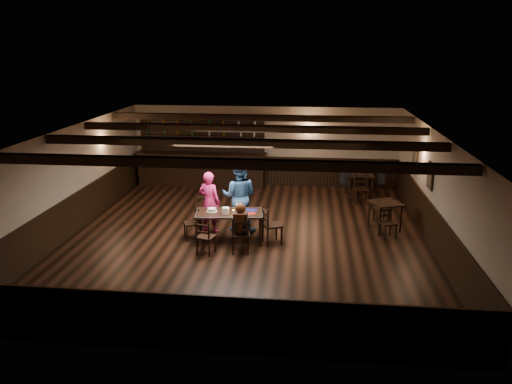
# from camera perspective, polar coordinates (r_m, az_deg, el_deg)

# --- Properties ---
(ground) EXTENTS (10.00, 10.00, 0.00)m
(ground) POSITION_cam_1_polar(r_m,az_deg,el_deg) (12.66, -1.06, -5.16)
(ground) COLOR black
(ground) RESTS_ON ground
(room_shell) EXTENTS (9.02, 10.02, 2.71)m
(room_shell) POSITION_cam_1_polar(r_m,az_deg,el_deg) (12.16, -1.03, 2.58)
(room_shell) COLOR beige
(room_shell) RESTS_ON ground
(dining_table) EXTENTS (1.71, 0.99, 0.75)m
(dining_table) POSITION_cam_1_polar(r_m,az_deg,el_deg) (12.18, -3.07, -2.67)
(dining_table) COLOR black
(dining_table) RESTS_ON ground
(chair_near_left) EXTENTS (0.46, 0.45, 0.81)m
(chair_near_left) POSITION_cam_1_polar(r_m,az_deg,el_deg) (11.53, -5.93, -4.92)
(chair_near_left) COLOR black
(chair_near_left) RESTS_ON ground
(chair_near_right) EXTENTS (0.44, 0.42, 0.87)m
(chair_near_right) POSITION_cam_1_polar(r_m,az_deg,el_deg) (11.51, -1.78, -4.70)
(chair_near_right) COLOR black
(chair_near_right) RESTS_ON ground
(chair_end_left) EXTENTS (0.48, 0.49, 0.81)m
(chair_end_left) POSITION_cam_1_polar(r_m,az_deg,el_deg) (12.53, -7.08, -3.21)
(chair_end_left) COLOR black
(chair_end_left) RESTS_ON ground
(chair_end_right) EXTENTS (0.56, 0.57, 0.94)m
(chair_end_right) POSITION_cam_1_polar(r_m,az_deg,el_deg) (12.06, 1.49, -3.49)
(chair_end_right) COLOR black
(chair_end_right) RESTS_ON ground
(chair_far_pushed) EXTENTS (0.52, 0.52, 0.83)m
(chair_far_pushed) POSITION_cam_1_polar(r_m,az_deg,el_deg) (13.50, -6.04, -1.68)
(chair_far_pushed) COLOR black
(chair_far_pushed) RESTS_ON ground
(woman_pink) EXTENTS (0.67, 0.54, 1.60)m
(woman_pink) POSITION_cam_1_polar(r_m,az_deg,el_deg) (12.82, -5.35, -1.15)
(woman_pink) COLOR #F82362
(woman_pink) RESTS_ON ground
(man_blue) EXTENTS (0.95, 0.76, 1.88)m
(man_blue) POSITION_cam_1_polar(r_m,az_deg,el_deg) (12.79, -1.94, -0.48)
(man_blue) COLOR navy
(man_blue) RESTS_ON ground
(seated_person) EXTENTS (0.32, 0.48, 0.78)m
(seated_person) POSITION_cam_1_polar(r_m,az_deg,el_deg) (11.46, -1.79, -3.19)
(seated_person) COLOR black
(seated_person) RESTS_ON ground
(cake) EXTENTS (0.26, 0.26, 0.09)m
(cake) POSITION_cam_1_polar(r_m,az_deg,el_deg) (12.23, -5.07, -2.07)
(cake) COLOR white
(cake) RESTS_ON dining_table
(plate_stack_a) EXTENTS (0.16, 0.16, 0.15)m
(plate_stack_a) POSITION_cam_1_polar(r_m,az_deg,el_deg) (12.05, -3.52, -2.12)
(plate_stack_a) COLOR white
(plate_stack_a) RESTS_ON dining_table
(plate_stack_b) EXTENTS (0.17, 0.17, 0.20)m
(plate_stack_b) POSITION_cam_1_polar(r_m,az_deg,el_deg) (12.13, -1.92, -1.85)
(plate_stack_b) COLOR white
(plate_stack_b) RESTS_ON dining_table
(tea_light) EXTENTS (0.04, 0.04, 0.06)m
(tea_light) POSITION_cam_1_polar(r_m,az_deg,el_deg) (12.20, -2.59, -2.14)
(tea_light) COLOR #A5A8AD
(tea_light) RESTS_ON dining_table
(salt_shaker) EXTENTS (0.04, 0.04, 0.09)m
(salt_shaker) POSITION_cam_1_polar(r_m,az_deg,el_deg) (12.01, -1.45, -2.31)
(salt_shaker) COLOR silver
(salt_shaker) RESTS_ON dining_table
(pepper_shaker) EXTENTS (0.04, 0.04, 0.10)m
(pepper_shaker) POSITION_cam_1_polar(r_m,az_deg,el_deg) (12.06, -1.22, -2.21)
(pepper_shaker) COLOR #A5A8AD
(pepper_shaker) RESTS_ON dining_table
(drink_glass) EXTENTS (0.07, 0.07, 0.11)m
(drink_glass) POSITION_cam_1_polar(r_m,az_deg,el_deg) (12.29, -1.59, -1.84)
(drink_glass) COLOR silver
(drink_glass) RESTS_ON dining_table
(menu_red) EXTENTS (0.38, 0.34, 0.00)m
(menu_red) POSITION_cam_1_polar(r_m,az_deg,el_deg) (12.04, -0.78, -2.47)
(menu_red) COLOR maroon
(menu_red) RESTS_ON dining_table
(menu_blue) EXTENTS (0.30, 0.22, 0.00)m
(menu_blue) POSITION_cam_1_polar(r_m,az_deg,el_deg) (12.30, -0.52, -2.07)
(menu_blue) COLOR #101554
(menu_blue) RESTS_ON dining_table
(bar_counter) EXTENTS (4.48, 0.70, 2.20)m
(bar_counter) POSITION_cam_1_polar(r_m,az_deg,el_deg) (17.25, -6.22, 3.15)
(bar_counter) COLOR black
(bar_counter) RESTS_ON ground
(back_table_a) EXTENTS (0.93, 0.93, 0.75)m
(back_table_a) POSITION_cam_1_polar(r_m,az_deg,el_deg) (13.38, 14.58, -1.59)
(back_table_a) COLOR black
(back_table_a) RESTS_ON ground
(back_table_b) EXTENTS (0.91, 0.91, 0.75)m
(back_table_b) POSITION_cam_1_polar(r_m,az_deg,el_deg) (16.15, 11.72, 1.72)
(back_table_b) COLOR black
(back_table_b) RESTS_ON ground
(bg_patron_left) EXTENTS (0.30, 0.40, 0.73)m
(bg_patron_left) POSITION_cam_1_polar(r_m,az_deg,el_deg) (15.87, 10.15, 2.21)
(bg_patron_left) COLOR black
(bg_patron_left) RESTS_ON ground
(bg_patron_right) EXTENTS (0.26, 0.39, 0.78)m
(bg_patron_right) POSITION_cam_1_polar(r_m,az_deg,el_deg) (16.21, 14.15, 2.35)
(bg_patron_right) COLOR black
(bg_patron_right) RESTS_ON ground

